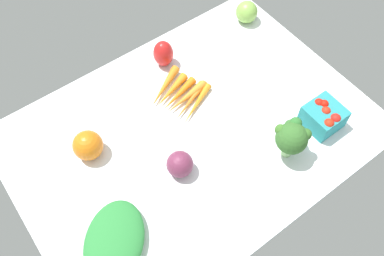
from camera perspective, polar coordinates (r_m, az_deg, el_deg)
name	(u,v)px	position (r cm, az deg, el deg)	size (l,w,h in cm)	color
tablecloth	(192,133)	(124.41, 0.00, -0.74)	(104.00, 76.00, 2.00)	white
carrot_bunch	(179,95)	(129.62, -1.74, 4.52)	(20.19, 21.10, 2.83)	orange
red_onion_center	(180,164)	(114.01, -1.67, -4.99)	(7.47, 7.47, 7.47)	#732E4B
heirloom_tomato_green	(247,12)	(152.24, 7.50, 15.48)	(7.69, 7.69, 7.69)	#86BB4E
leafy_greens_clump	(114,241)	(108.87, -10.60, -14.96)	(21.62, 14.87, 5.11)	#2C833A
heirloom_tomato_orange	(88,145)	(119.79, -14.08, -2.32)	(8.56, 8.56, 8.56)	orange
broccoli_head	(292,137)	(116.02, 13.53, -1.14)	(9.25, 9.37, 12.88)	#99CC86
berry_basket	(324,116)	(127.84, 17.60, 1.54)	(10.28, 10.28, 7.96)	teal
bell_pepper_red	(163,54)	(136.29, -3.95, 10.14)	(6.54, 6.54, 9.49)	red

